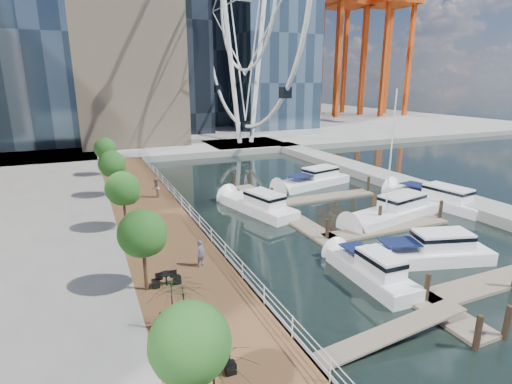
{
  "coord_description": "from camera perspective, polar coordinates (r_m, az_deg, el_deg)",
  "views": [
    {
      "loc": [
        -13.77,
        -16.53,
        12.1
      ],
      "look_at": [
        -0.74,
        13.33,
        3.0
      ],
      "focal_mm": 28.0,
      "sensor_mm": 36.0,
      "label": 1
    }
  ],
  "objects": [
    {
      "name": "ground",
      "position": [
        24.68,
        14.56,
        -14.3
      ],
      "size": [
        520.0,
        520.0,
        0.0
      ],
      "primitive_type": "plane",
      "color": "black",
      "rests_on": "ground"
    },
    {
      "name": "boardwalk",
      "position": [
        33.93,
        -14.1,
        -4.88
      ],
      "size": [
        6.0,
        60.0,
        1.0
      ],
      "primitive_type": "cube",
      "color": "brown",
      "rests_on": "ground"
    },
    {
      "name": "seawall",
      "position": [
        34.48,
        -9.18,
        -4.26
      ],
      "size": [
        0.25,
        60.0,
        1.0
      ],
      "primitive_type": "cube",
      "color": "#595954",
      "rests_on": "ground"
    },
    {
      "name": "land_far",
      "position": [
        119.89,
        -17.1,
        9.38
      ],
      "size": [
        200.0,
        114.0,
        1.0
      ],
      "primitive_type": "cube",
      "color": "gray",
      "rests_on": "ground"
    },
    {
      "name": "breakwater",
      "position": [
        51.08,
        18.67,
        1.65
      ],
      "size": [
        4.0,
        60.0,
        1.0
      ],
      "primitive_type": "cube",
      "color": "gray",
      "rests_on": "ground"
    },
    {
      "name": "pier",
      "position": [
        74.84,
        -1.5,
        6.68
      ],
      "size": [
        14.0,
        12.0,
        1.0
      ],
      "primitive_type": "cube",
      "color": "gray",
      "rests_on": "ground"
    },
    {
      "name": "railing",
      "position": [
        34.12,
        -9.42,
        -2.66
      ],
      "size": [
        0.1,
        60.0,
        1.05
      ],
      "primitive_type": null,
      "color": "white",
      "rests_on": "boardwalk"
    },
    {
      "name": "floating_docks",
      "position": [
        36.19,
        14.96,
        -3.65
      ],
      "size": [
        16.0,
        34.0,
        2.6
      ],
      "color": "#6D6051",
      "rests_on": "ground"
    },
    {
      "name": "port_cranes",
      "position": [
        138.86,
        13.07,
        18.49
      ],
      "size": [
        40.0,
        52.0,
        38.0
      ],
      "color": "#D84C14",
      "rests_on": "ground"
    },
    {
      "name": "street_trees",
      "position": [
        31.6,
        -18.52,
        0.47
      ],
      "size": [
        2.6,
        42.6,
        4.6
      ],
      "color": "#3F2B1C",
      "rests_on": "ground"
    },
    {
      "name": "cafe_tables",
      "position": [
        18.37,
        -9.1,
        -20.35
      ],
      "size": [
        2.5,
        13.7,
        0.74
      ],
      "color": "black",
      "rests_on": "ground"
    },
    {
      "name": "yacht_foreground",
      "position": [
        30.48,
        23.01,
        -9.11
      ],
      "size": [
        10.05,
        5.22,
        2.15
      ],
      "primitive_type": null,
      "rotation": [
        0.0,
        0.0,
        1.29
      ],
      "color": "white",
      "rests_on": "ground"
    },
    {
      "name": "pedestrian_near",
      "position": [
        25.1,
        -7.92,
        -8.65
      ],
      "size": [
        0.74,
        0.7,
        1.7
      ],
      "primitive_type": "imported",
      "rotation": [
        0.0,
        0.0,
        0.65
      ],
      "color": "#555871",
      "rests_on": "boardwalk"
    },
    {
      "name": "pedestrian_mid",
      "position": [
        40.23,
        -14.1,
        0.55
      ],
      "size": [
        0.93,
        1.09,
        1.95
      ],
      "primitive_type": "imported",
      "rotation": [
        0.0,
        0.0,
        -1.79
      ],
      "color": "gray",
      "rests_on": "boardwalk"
    },
    {
      "name": "pedestrian_far",
      "position": [
        49.99,
        -18.72,
        3.1
      ],
      "size": [
        1.24,
        1.01,
        1.97
      ],
      "primitive_type": "imported",
      "rotation": [
        0.0,
        0.0,
        2.6
      ],
      "color": "#373A44",
      "rests_on": "boardwalk"
    },
    {
      "name": "moored_yachts",
      "position": [
        37.85,
        17.74,
        -3.81
      ],
      "size": [
        22.3,
        38.71,
        11.5
      ],
      "color": "white",
      "rests_on": "ground"
    },
    {
      "name": "cafe_seating",
      "position": [
        17.18,
        -9.42,
        -19.49
      ],
      "size": [
        3.76,
        8.98,
        2.73
      ],
      "color": "#0F371D",
      "rests_on": "ground"
    }
  ]
}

